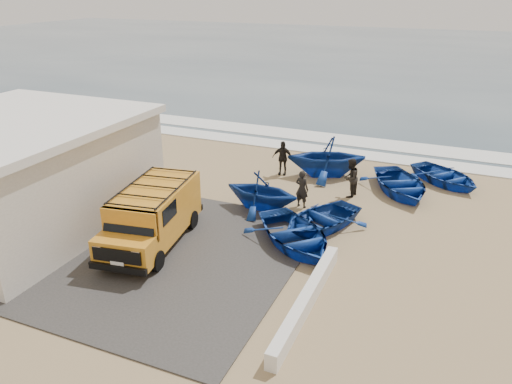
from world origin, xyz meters
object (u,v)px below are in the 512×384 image
(fisherman_back, at_px, (282,158))
(boat_mid_right, at_px, (400,184))
(van, at_px, (153,214))
(boat_mid_left, at_px, (261,191))
(boat_near_left, at_px, (295,234))
(boat_far_left, at_px, (327,156))
(parapet, at_px, (307,300))
(boat_far_right, at_px, (445,176))
(building, at_px, (14,173))
(fisherman_front, at_px, (302,189))
(fisherman_middle, at_px, (351,178))
(boat_near_right, at_px, (320,219))

(fisherman_back, bearing_deg, boat_mid_right, -9.86)
(van, xyz_separation_m, boat_mid_left, (2.56, 4.36, -0.34))
(fisherman_back, bearing_deg, boat_near_left, -74.82)
(boat_mid_right, bearing_deg, boat_far_left, 138.43)
(parapet, bearing_deg, boat_far_right, 75.69)
(parapet, height_order, van, van)
(boat_mid_right, bearing_deg, building, -175.22)
(boat_mid_right, relative_size, boat_far_left, 1.10)
(boat_far_left, distance_m, fisherman_back, 2.22)
(van, bearing_deg, fisherman_back, 69.02)
(boat_mid_right, distance_m, boat_far_right, 2.75)
(building, distance_m, boat_mid_right, 16.69)
(van, relative_size, boat_mid_right, 1.28)
(boat_far_right, xyz_separation_m, fisherman_front, (-5.59, -5.34, 0.45))
(boat_mid_right, relative_size, fisherman_back, 2.42)
(boat_mid_right, xyz_separation_m, fisherman_back, (-5.91, 0.13, 0.44))
(building, relative_size, boat_far_left, 2.41)
(boat_mid_left, distance_m, fisherman_front, 1.78)
(van, relative_size, boat_far_right, 1.43)
(boat_near_left, distance_m, fisherman_middle, 5.46)
(boat_mid_right, xyz_separation_m, boat_far_right, (1.85, 2.03, -0.05))
(boat_far_left, relative_size, boat_far_right, 1.02)
(boat_near_right, xyz_separation_m, boat_mid_left, (-2.84, 0.73, 0.46))
(boat_near_left, bearing_deg, boat_far_left, 51.93)
(boat_near_right, bearing_deg, fisherman_middle, 110.32)
(fisherman_middle, bearing_deg, boat_mid_left, -39.50)
(building, relative_size, fisherman_middle, 5.19)
(boat_near_left, height_order, boat_mid_right, boat_near_left)
(fisherman_middle, bearing_deg, van, -30.24)
(building, relative_size, boat_far_right, 2.46)
(boat_far_left, bearing_deg, boat_mid_right, 55.89)
(boat_far_right, bearing_deg, boat_far_left, 143.03)
(boat_near_left, xyz_separation_m, boat_far_right, (4.75, 8.74, -0.05))
(building, height_order, boat_mid_right, building)
(boat_far_left, bearing_deg, boat_mid_left, -37.56)
(boat_far_left, height_order, fisherman_back, boat_far_left)
(boat_mid_left, distance_m, boat_mid_right, 6.77)
(building, bearing_deg, boat_near_left, 13.15)
(van, xyz_separation_m, boat_far_left, (4.01, 9.44, -0.18))
(fisherman_front, height_order, fisherman_back, fisherman_back)
(parapet, distance_m, fisherman_front, 7.39)
(boat_mid_right, height_order, boat_far_left, boat_far_left)
(boat_mid_left, distance_m, fisherman_back, 4.42)
(boat_near_left, relative_size, boat_mid_right, 1.00)
(boat_near_left, height_order, fisherman_middle, fisherman_middle)
(van, bearing_deg, boat_near_left, 12.29)
(fisherman_front, bearing_deg, boat_near_left, 115.19)
(fisherman_front, distance_m, fisherman_back, 4.07)
(fisherman_middle, bearing_deg, boat_near_right, 2.68)
(building, relative_size, parapet, 1.57)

